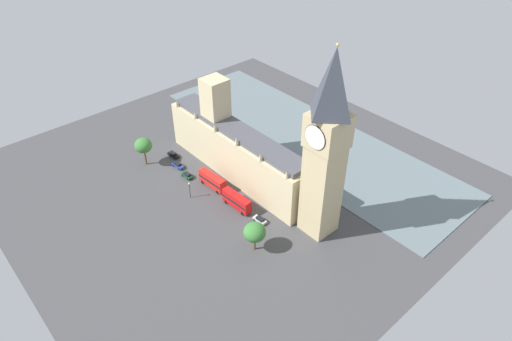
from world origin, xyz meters
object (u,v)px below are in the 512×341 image
at_px(car_black_leading, 173,155).
at_px(double_decker_bus_by_river_gate, 237,201).
at_px(car_dark_green_trailing, 187,175).
at_px(street_lamp_slot_10, 189,187).
at_px(parliament_building, 235,148).
at_px(clock_tower, 326,145).
at_px(double_decker_bus_under_trees, 212,180).
at_px(pedestrian_opposite_hall, 237,196).
at_px(plane_tree_corner, 143,145).
at_px(car_silver_kerbside, 260,220).
at_px(car_blue_midblock, 178,165).
at_px(pedestrian_far_end, 210,175).
at_px(plane_tree_near_tower, 255,232).

height_order(car_black_leading, double_decker_bus_by_river_gate, double_decker_bus_by_river_gate).
relative_size(car_dark_green_trailing, street_lamp_slot_10, 0.76).
bearing_deg(parliament_building, street_lamp_slot_10, 3.09).
height_order(clock_tower, double_decker_bus_under_trees, clock_tower).
relative_size(pedestrian_opposite_hall, plane_tree_corner, 0.15).
bearing_deg(plane_tree_corner, car_dark_green_trailing, 111.92).
distance_m(parliament_building, double_decker_bus_by_river_gate, 19.40).
bearing_deg(double_decker_bus_by_river_gate, car_silver_kerbside, 92.50).
relative_size(car_dark_green_trailing, double_decker_bus_under_trees, 0.41).
relative_size(double_decker_bus_under_trees, pedestrian_opposite_hall, 6.79).
xyz_separation_m(car_blue_midblock, pedestrian_opposite_hall, (-4.89, 25.64, -0.18)).
bearing_deg(car_dark_green_trailing, clock_tower, -74.48).
bearing_deg(plane_tree_corner, car_silver_kerbside, 101.82).
distance_m(pedestrian_opposite_hall, plane_tree_corner, 37.00).
relative_size(clock_tower, double_decker_bus_under_trees, 5.18).
distance_m(car_dark_green_trailing, double_decker_bus_by_river_gate, 22.65).
height_order(clock_tower, pedestrian_far_end, clock_tower).
height_order(double_decker_bus_under_trees, pedestrian_far_end, double_decker_bus_under_trees).
xyz_separation_m(car_silver_kerbside, plane_tree_near_tower, (8.22, 7.06, 5.48)).
xyz_separation_m(pedestrian_far_end, street_lamp_slot_10, (10.92, 4.59, 3.34)).
height_order(car_black_leading, pedestrian_far_end, car_black_leading).
bearing_deg(plane_tree_near_tower, pedestrian_opposite_hall, -117.30).
xyz_separation_m(car_silver_kerbside, plane_tree_corner, (9.88, -47.22, 6.77)).
bearing_deg(clock_tower, car_silver_kerbside, -49.79).
relative_size(clock_tower, plane_tree_near_tower, 6.13).
height_order(car_dark_green_trailing, double_decker_bus_by_river_gate, double_decker_bus_by_river_gate).
relative_size(parliament_building, plane_tree_near_tower, 6.59).
relative_size(car_silver_kerbside, plane_tree_near_tower, 0.49).
bearing_deg(pedestrian_opposite_hall, double_decker_bus_by_river_gate, -127.24).
xyz_separation_m(double_decker_bus_under_trees, pedestrian_far_end, (-2.55, -5.00, -1.91)).
distance_m(double_decker_bus_by_river_gate, plane_tree_near_tower, 18.42).
relative_size(car_black_leading, double_decker_bus_by_river_gate, 0.45).
bearing_deg(car_black_leading, pedestrian_opposite_hall, 89.24).
distance_m(parliament_building, car_dark_green_trailing, 18.36).
relative_size(parliament_building, clock_tower, 1.08).
bearing_deg(pedestrian_opposite_hall, plane_tree_corner, 112.67).
relative_size(car_black_leading, plane_tree_near_tower, 0.54).
relative_size(car_black_leading, street_lamp_slot_10, 0.84).
bearing_deg(pedestrian_far_end, pedestrian_opposite_hall, 25.70).
height_order(car_dark_green_trailing, pedestrian_opposite_hall, car_dark_green_trailing).
distance_m(parliament_building, car_black_leading, 25.31).
height_order(pedestrian_far_end, plane_tree_near_tower, plane_tree_near_tower).
xyz_separation_m(plane_tree_corner, street_lamp_slot_10, (-1.12, 24.59, -3.58)).
distance_m(plane_tree_near_tower, plane_tree_corner, 54.32).
bearing_deg(car_blue_midblock, parliament_building, 125.13).
height_order(clock_tower, plane_tree_corner, clock_tower).
distance_m(parliament_building, car_silver_kerbside, 27.22).
bearing_deg(parliament_building, plane_tree_near_tower, 58.85).
xyz_separation_m(car_dark_green_trailing, double_decker_bus_under_trees, (-3.30, 9.61, 1.75)).
distance_m(pedestrian_far_end, street_lamp_slot_10, 12.31).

